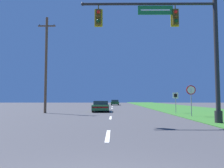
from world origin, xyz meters
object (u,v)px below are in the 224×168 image
car_ahead (101,106)px  far_car (115,102)px  stop_sign (191,94)px  utility_pole_near (46,63)px  signal_mast (184,42)px  route_sign_post (176,98)px

car_ahead → far_car: (1.77, 25.79, -0.00)m
car_ahead → stop_sign: 10.53m
stop_sign → utility_pole_near: bearing=161.6°
stop_sign → utility_pole_near: size_ratio=0.25×
signal_mast → stop_sign: signal_mast is taller
stop_sign → far_car: bearing=100.3°
far_car → utility_pole_near: (-7.28, -28.42, 4.51)m
route_sign_post → signal_mast: bearing=-102.4°
car_ahead → utility_pole_near: utility_pole_near is taller
car_ahead → route_sign_post: bearing=-22.0°
signal_mast → car_ahead: signal_mast is taller
utility_pole_near → route_sign_post: bearing=-2.0°
stop_sign → utility_pole_near: utility_pole_near is taller
signal_mast → stop_sign: (2.07, 4.84, -3.01)m
car_ahead → far_car: same height
far_car → stop_sign: bearing=-79.7°
stop_sign → signal_mast: bearing=-113.2°
far_car → utility_pole_near: utility_pole_near is taller
stop_sign → car_ahead: bearing=137.7°
car_ahead → stop_sign: stop_sign is taller
route_sign_post → stop_sign: bearing=-88.0°
signal_mast → route_sign_post: 9.61m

